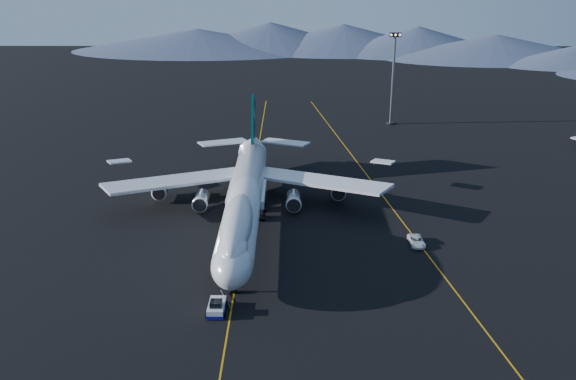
{
  "coord_description": "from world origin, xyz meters",
  "views": [
    {
      "loc": [
        8.95,
        -115.35,
        50.7
      ],
      "look_at": [
        8.36,
        3.66,
        6.0
      ],
      "focal_mm": 40.0,
      "sensor_mm": 36.0,
      "label": 1
    }
  ],
  "objects_px": {
    "service_van": "(416,241)",
    "pushback_tug": "(217,308)",
    "floodlight_mast": "(393,79)",
    "boeing_747": "(245,197)"
  },
  "relations": [
    {
      "from": "floodlight_mast",
      "to": "boeing_747",
      "type": "bearing_deg",
      "value": -116.94
    },
    {
      "from": "boeing_747",
      "to": "floodlight_mast",
      "type": "bearing_deg",
      "value": 63.06
    },
    {
      "from": "pushback_tug",
      "to": "service_van",
      "type": "bearing_deg",
      "value": 35.56
    },
    {
      "from": "service_van",
      "to": "boeing_747",
      "type": "bearing_deg",
      "value": 162.51
    },
    {
      "from": "pushback_tug",
      "to": "service_van",
      "type": "distance_m",
      "value": 41.28
    },
    {
      "from": "floodlight_mast",
      "to": "pushback_tug",
      "type": "bearing_deg",
      "value": -110.75
    },
    {
      "from": "pushback_tug",
      "to": "floodlight_mast",
      "type": "bearing_deg",
      "value": 70.34
    },
    {
      "from": "service_van",
      "to": "floodlight_mast",
      "type": "distance_m",
      "value": 88.54
    },
    {
      "from": "boeing_747",
      "to": "service_van",
      "type": "height_order",
      "value": "boeing_747"
    },
    {
      "from": "service_van",
      "to": "pushback_tug",
      "type": "bearing_deg",
      "value": -147.49
    }
  ]
}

